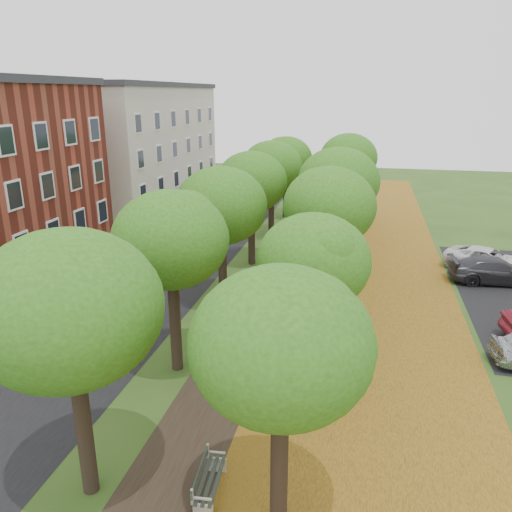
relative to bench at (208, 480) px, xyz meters
The scene contains 10 objects.
ground 0.99m from the bench, 145.51° to the right, with size 120.00×120.00×0.00m, color #2D4C19.
street_asphalt 16.68m from the bench, 119.62° to the left, with size 8.00×70.00×0.01m, color black.
footpath 14.52m from the bench, 92.92° to the left, with size 3.20×70.00×0.01m, color black.
leaf_verge 15.11m from the bench, 73.62° to the left, with size 7.50×70.00×0.01m, color #A3711E.
tree_row_west 15.37m from the bench, 101.47° to the left, with size 4.04×34.04×6.35m.
tree_row_east 15.20m from the bench, 82.69° to the left, with size 4.04×34.04×6.35m.
building_cream 37.33m from the bench, 118.63° to the left, with size 10.30×20.30×10.40m.
bench is the anchor object (origin of this frame).
car_grey 20.09m from the bench, 59.29° to the left, with size 1.90×4.66×1.35m, color #343439.
car_white 21.76m from the bench, 61.87° to the left, with size 2.11×4.58×1.27m, color white.
Camera 1 is at (4.08, -9.01, 9.56)m, focal length 35.00 mm.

